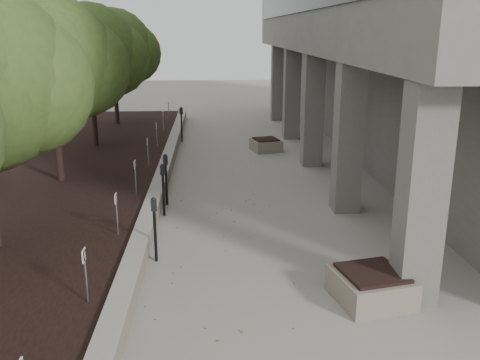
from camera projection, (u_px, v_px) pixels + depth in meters
name	position (u px, v px, depth m)	size (l,w,h in m)	color
ground	(229.00, 335.00, 8.50)	(90.00, 90.00, 0.00)	gray
retaining_wall	(163.00, 175.00, 16.97)	(0.39, 26.00, 0.50)	gray
planting_bed	(49.00, 178.00, 16.79)	(7.00, 26.00, 0.40)	black
crabapple_tree_3	(53.00, 90.00, 15.06)	(4.60, 4.00, 5.44)	#344F1E
crabapple_tree_4	(91.00, 75.00, 19.86)	(4.60, 4.00, 5.44)	#344F1E
crabapple_tree_5	(114.00, 67.00, 24.65)	(4.60, 4.00, 5.44)	#344F1E
parking_sign_2	(86.00, 276.00, 8.62)	(0.04, 0.22, 0.96)	black
parking_sign_3	(117.00, 214.00, 11.49)	(0.04, 0.22, 0.96)	black
parking_sign_4	(136.00, 177.00, 14.37)	(0.04, 0.22, 0.96)	black
parking_sign_5	(148.00, 153.00, 17.25)	(0.04, 0.22, 0.96)	black
parking_sign_6	(157.00, 135.00, 20.13)	(0.04, 0.22, 0.96)	black
parking_sign_7	(163.00, 122.00, 23.01)	(0.04, 0.22, 0.96)	black
parking_sign_8	(169.00, 112.00, 25.89)	(0.04, 0.22, 0.96)	black
parking_meter_2	(155.00, 229.00, 11.05)	(0.14, 0.10, 1.45)	black
parking_meter_3	(163.00, 190.00, 13.79)	(0.14, 0.10, 1.43)	black
parking_meter_4	(166.00, 180.00, 14.66)	(0.15, 0.10, 1.48)	black
parking_meter_5	(182.00, 124.00, 22.98)	(0.15, 0.11, 1.55)	black
planter_front	(371.00, 286.00, 9.52)	(1.26, 1.26, 0.59)	gray
planter_back	(266.00, 145.00, 21.42)	(1.09, 1.09, 0.51)	gray
berry_scatter	(218.00, 225.00, 13.29)	(3.30, 14.10, 0.02)	maroon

